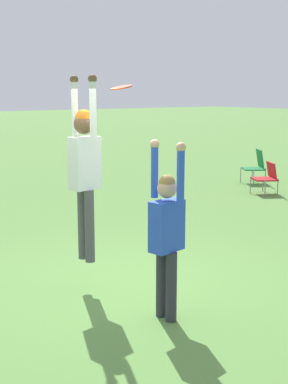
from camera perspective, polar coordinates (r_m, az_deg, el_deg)
name	(u,v)px	position (r m, az deg, el deg)	size (l,w,h in m)	color
ground_plane	(123,287)	(6.97, -2.26, -10.05)	(120.00, 120.00, 0.00)	#56843D
person_jumping	(85,163)	(6.56, -6.34, 3.06)	(0.53, 0.40, 2.29)	#4C4C51
person_defending	(167,228)	(5.73, 2.44, -3.87)	(0.53, 0.41, 1.96)	#2D2D38
frisbee	(121,87)	(5.95, -2.42, 11.09)	(0.24, 0.24, 0.06)	#E04C23
camping_chair_0	(267,176)	(13.41, 13.00, 1.70)	(0.75, 0.81, 0.76)	gray
camping_chair_2	(256,164)	(14.91, 11.89, 2.90)	(0.77, 0.85, 0.91)	gray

